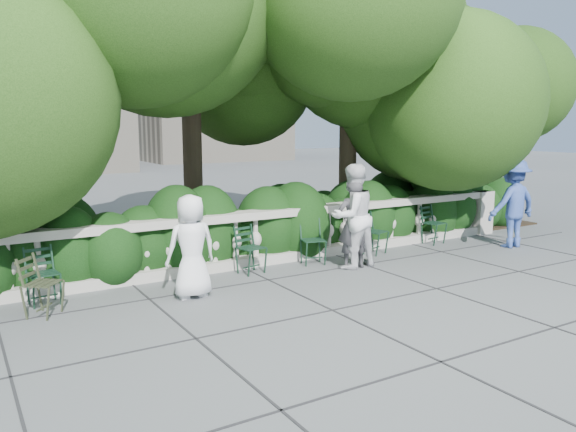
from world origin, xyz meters
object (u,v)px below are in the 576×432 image
chair_e (439,245)px  chair_weathered (55,316)px  person_older_blue (512,203)px  chair_f (381,255)px  person_woman_grey (353,224)px  chair_d (257,275)px  chair_c (315,266)px  person_casual_man (352,216)px  chair_b (48,307)px  person_businessman (191,246)px

chair_e → chair_weathered: 7.81m
chair_e → person_older_blue: 1.72m
chair_f → person_woman_grey: 1.44m
chair_d → chair_e: 4.49m
chair_c → person_casual_man: 1.13m
chair_b → chair_c: bearing=-6.8°
person_older_blue → chair_weathered: bearing=2.0°
chair_b → person_businessman: 2.15m
person_businessman → person_older_blue: size_ratio=0.83×
chair_d → chair_e: same height
person_older_blue → person_woman_grey: bearing=-0.6°
person_woman_grey → person_older_blue: size_ratio=0.85×
chair_f → person_businessman: 4.31m
chair_f → person_older_blue: size_ratio=0.45×
chair_e → person_woman_grey: (-2.79, -0.60, 0.79)m
person_businessman → chair_weathered: bearing=-5.4°
person_woman_grey → chair_e: bearing=-153.0°
chair_e → person_casual_man: 2.99m
person_woman_grey → chair_c: bearing=-26.8°
chair_c → person_older_blue: person_older_blue is taller
person_casual_man → chair_c: bearing=-43.9°
chair_b → chair_f: same height
chair_b → chair_e: 7.80m
person_older_blue → person_businessman: bearing=2.7°
chair_e → person_older_blue: person_older_blue is taller
chair_e → chair_b: bearing=171.5°
chair_c → person_businessman: size_ratio=0.55×
chair_c → person_casual_man: size_ratio=0.45×
chair_c → person_businessman: 2.78m
chair_c → chair_b: bearing=-164.3°
person_businessman → person_casual_man: person_casual_man is taller
chair_weathered → person_businessman: (1.90, -0.15, 0.77)m
person_businessman → person_woman_grey: size_ratio=0.97×
chair_d → chair_f: 2.79m
chair_f → person_older_blue: bearing=-35.6°
chair_e → person_older_blue: (1.12, -0.92, 0.92)m
chair_f → person_woman_grey: size_ratio=0.53×
chair_b → person_woman_grey: (5.01, -0.46, 0.79)m
chair_d → person_woman_grey: 1.92m
chair_d → chair_f: (2.79, 0.05, 0.00)m
chair_f → person_businessman: bearing=169.6°
chair_d → person_woman_grey: person_woman_grey is taller
chair_e → person_casual_man: size_ratio=0.45×
chair_b → chair_f: bearing=-6.2°
chair_f → person_woman_grey: bearing=-174.8°
person_casual_man → chair_weathered: bearing=-4.0°
person_woman_grey → person_casual_man: size_ratio=0.85×
chair_f → chair_weathered: bearing=165.4°
chair_f → chair_e: bearing=-16.0°
person_casual_man → person_woman_grey: bearing=76.6°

